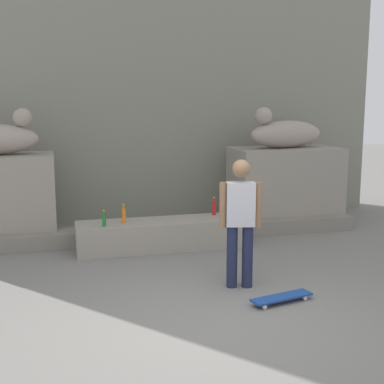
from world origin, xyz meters
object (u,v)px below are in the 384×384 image
object	(u,v)px
bottle_orange	(124,215)
bottle_green	(104,220)
statue_reclining_right	(285,133)
skater	(240,218)
bottle_red	(214,208)
bottle_blue	(228,212)
skateboard	(282,297)

from	to	relation	value
bottle_orange	bottle_green	distance (m)	0.37
statue_reclining_right	bottle_orange	bearing A→B (deg)	4.41
skater	bottle_red	xyz separation A→B (m)	(0.34, 2.23, -0.33)
statue_reclining_right	bottle_blue	world-z (taller)	statue_reclining_right
skateboard	skater	bearing A→B (deg)	102.42
bottle_red	bottle_orange	distance (m)	1.58
skater	bottle_green	distance (m)	2.47
bottle_orange	bottle_blue	world-z (taller)	bottle_orange
skater	bottle_green	xyz separation A→B (m)	(-1.55, 1.88, -0.35)
bottle_orange	bottle_blue	size ratio (longest dim) A/B	1.09
statue_reclining_right	bottle_green	bearing A→B (deg)	5.11
bottle_green	bottle_blue	world-z (taller)	bottle_blue
statue_reclining_right	bottle_blue	bearing A→B (deg)	24.77
skateboard	bottle_orange	distance (m)	3.14
bottle_red	skateboard	bearing A→B (deg)	-90.66
skateboard	bottle_green	distance (m)	3.18
statue_reclining_right	skateboard	bearing A→B (deg)	51.40
statue_reclining_right	bottle_green	distance (m)	3.98
statue_reclining_right	bottle_orange	world-z (taller)	statue_reclining_right
skateboard	bottle_green	bearing A→B (deg)	113.32
statue_reclining_right	skateboard	distance (m)	4.49
skater	bottle_blue	bearing A→B (deg)	89.67
bottle_red	bottle_orange	size ratio (longest dim) A/B	1.02
bottle_red	bottle_green	distance (m)	1.92
skateboard	bottle_red	size ratio (longest dim) A/B	2.67
skateboard	bottle_blue	xyz separation A→B (m)	(0.16, 2.52, 0.52)
bottle_green	bottle_orange	bearing A→B (deg)	25.95
skater	bottle_blue	distance (m)	1.96
bottle_blue	bottle_orange	bearing A→B (deg)	174.34
bottle_green	bottle_blue	size ratio (longest dim) A/B	0.91
bottle_orange	bottle_blue	xyz separation A→B (m)	(1.69, -0.17, -0.01)
skateboard	bottle_red	bearing A→B (deg)	76.33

